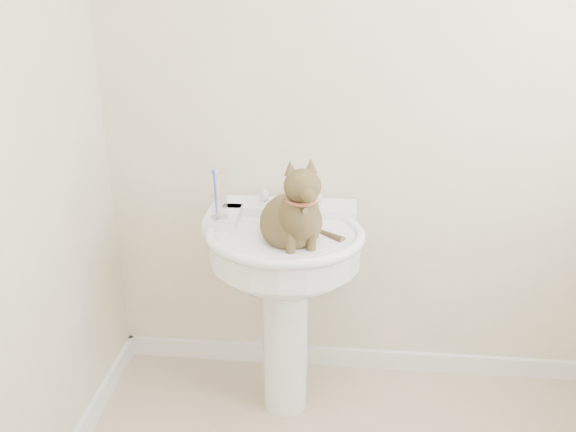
# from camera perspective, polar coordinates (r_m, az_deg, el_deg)

# --- Properties ---
(wall_back) EXTENTS (2.20, 0.00, 2.50)m
(wall_back) POSITION_cam_1_polar(r_m,az_deg,el_deg) (2.36, 8.79, 11.39)
(wall_back) COLOR beige
(wall_back) RESTS_ON ground
(baseboard_back) EXTENTS (2.20, 0.02, 0.09)m
(baseboard_back) POSITION_cam_1_polar(r_m,az_deg,el_deg) (2.85, 7.31, -13.10)
(baseboard_back) COLOR white
(baseboard_back) RESTS_ON floor
(pedestal_sink) EXTENTS (0.60, 0.59, 0.83)m
(pedestal_sink) POSITION_cam_1_polar(r_m,az_deg,el_deg) (2.29, -0.30, -4.69)
(pedestal_sink) COLOR white
(pedestal_sink) RESTS_ON floor
(faucet) EXTENTS (0.28, 0.12, 0.14)m
(faucet) POSITION_cam_1_polar(r_m,az_deg,el_deg) (2.34, 0.11, 1.74)
(faucet) COLOR silver
(faucet) RESTS_ON pedestal_sink
(soap_bar) EXTENTS (0.10, 0.07, 0.03)m
(soap_bar) POSITION_cam_1_polar(r_m,az_deg,el_deg) (2.42, 1.36, 1.86)
(soap_bar) COLOR gold
(soap_bar) RESTS_ON pedestal_sink
(toothbrush_cup) EXTENTS (0.07, 0.07, 0.19)m
(toothbrush_cup) POSITION_cam_1_polar(r_m,az_deg,el_deg) (2.25, -6.46, 0.92)
(toothbrush_cup) COLOR silver
(toothbrush_cup) RESTS_ON pedestal_sink
(cat) EXTENTS (0.24, 0.31, 0.45)m
(cat) POSITION_cam_1_polar(r_m,az_deg,el_deg) (2.12, 0.48, -0.11)
(cat) COLOR brown
(cat) RESTS_ON pedestal_sink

